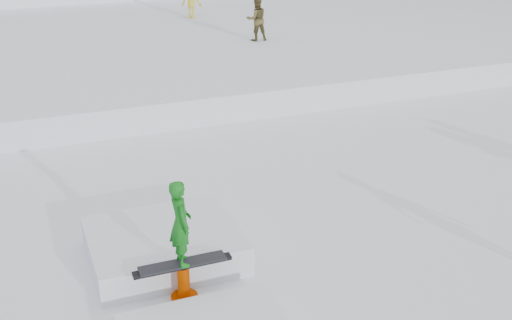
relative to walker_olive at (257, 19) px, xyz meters
name	(u,v)px	position (x,y,z in m)	size (l,w,h in m)	color
ground	(271,263)	(-4.81, -12.97, -1.58)	(120.00, 120.00, 0.00)	white
snow_midrise	(113,44)	(-4.81, 3.03, -1.18)	(50.00, 18.00, 0.80)	white
walker_olive	(257,19)	(0.00, 0.00, 0.00)	(0.76, 0.59, 1.57)	brown
walker_ygreen	(192,1)	(-1.04, 4.99, -0.06)	(0.93, 0.53, 1.44)	gold
jib_rail_feature	(175,264)	(-6.53, -12.87, -1.28)	(2.60, 4.40, 2.11)	white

